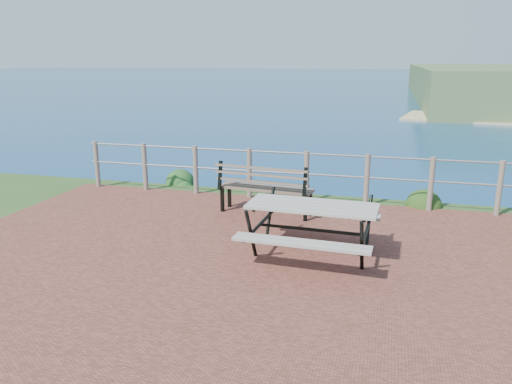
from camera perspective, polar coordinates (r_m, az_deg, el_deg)
ground at (r=6.77m, az=0.90°, el=-8.82°), size 10.00×7.00×0.12m
ocean at (r=206.03m, az=15.12°, el=13.70°), size 1200.00×1200.00×0.00m
safety_railing at (r=9.72m, az=5.78°, el=2.07°), size 9.40×0.10×1.00m
picnic_table at (r=7.04m, az=6.39°, el=-3.72°), size 1.82×1.55×0.75m
park_bench at (r=8.88m, az=1.13°, el=1.31°), size 1.73×0.60×0.96m
shrub_lip_west at (r=11.35m, az=-8.18°, el=0.90°), size 0.71×0.71×0.43m
shrub_lip_east at (r=10.33m, az=19.23°, el=-1.21°), size 0.75×0.75×0.48m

